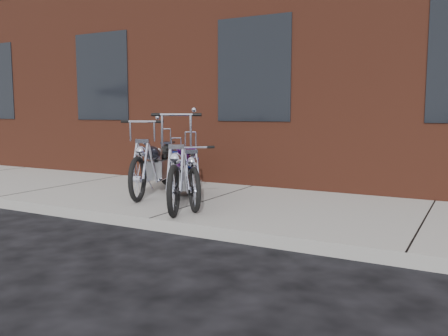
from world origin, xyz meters
The scene contains 6 objects.
ground centered at (0.00, 0.00, 0.00)m, with size 120.00×120.00×0.00m, color black.
sidewalk centered at (0.00, 1.50, 0.07)m, with size 22.00×3.00×0.15m, color #9A9995.
building_brick centered at (0.00, 8.00, 4.00)m, with size 22.00×10.00×8.00m, color #5C291A.
chopper_purple centered at (-0.13, 0.99, 0.57)m, with size 1.06×2.14×1.30m.
chopper_blue centered at (-0.24, 1.14, 0.53)m, with size 1.52×1.57×0.91m.
chopper_third centered at (-1.11, 1.62, 0.57)m, with size 0.93×2.24×1.19m.
Camera 1 is at (3.57, -4.60, 1.45)m, focal length 38.00 mm.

